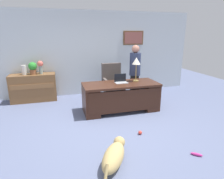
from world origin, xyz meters
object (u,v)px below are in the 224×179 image
potted_plant (33,68)px  laptop (121,81)px  person_standing (135,73)px  vase_empty (24,70)px  armchair (113,84)px  desk (121,96)px  dog_toy_bone (196,154)px  desk_lamp (136,62)px  dog_toy_ball (140,133)px  credenza (34,88)px  vase_with_flowers (40,66)px  dog_lying (114,155)px

potted_plant → laptop: bearing=-31.3°
person_standing → vase_empty: 3.25m
armchair → desk: bearing=-93.0°
potted_plant → dog_toy_bone: size_ratio=1.86×
desk_lamp → dog_toy_ball: desk_lamp is taller
credenza → vase_with_flowers: 0.71m
dog_lying → potted_plant: bearing=112.4°
vase_empty → person_standing: bearing=-15.1°
person_standing → laptop: person_standing is taller
dog_lying → desk_lamp: (1.26, 2.20, 1.10)m
credenza → laptop: bearing=-30.9°
laptop → vase_with_flowers: (-2.06, 1.39, 0.27)m
credenza → person_standing: 3.09m
person_standing → desk_lamp: (-0.18, -0.50, 0.39)m
laptop → dog_toy_ball: (-0.04, -1.41, -0.77)m
vase_empty → potted_plant: bearing=0.0°
desk_lamp → vase_empty: size_ratio=2.29×
potted_plant → dog_toy_ball: bearing=-51.4°
armchair → desk_lamp: (0.41, -0.84, 0.76)m
person_standing → vase_empty: bearing=164.9°
credenza → vase_with_flowers: bearing=0.3°
person_standing → vase_with_flowers: (-2.68, 0.85, 0.21)m
laptop → desk_lamp: bearing=5.9°
dog_lying → dog_toy_bone: size_ratio=4.22×
desk → credenza: credenza is taller
armchair → vase_empty: armchair is taller
dog_lying → potted_plant: potted_plant is taller
desk_lamp → armchair: bearing=116.0°
desk → vase_with_flowers: 2.61m
armchair → dog_lying: 3.18m
armchair → dog_toy_ball: 2.34m
credenza → vase_empty: 0.59m
armchair → person_standing: size_ratio=0.66×
desk → dog_toy_bone: size_ratio=10.16×
dog_lying → vase_with_flowers: size_ratio=2.08×
armchair → potted_plant: size_ratio=3.09×
vase_with_flowers → desk: bearing=-36.1°
person_standing → desk_lamp: 0.66m
desk_lamp → potted_plant: desk_lamp is taller
laptop → vase_with_flowers: bearing=146.0°
vase_with_flowers → potted_plant: bearing=180.0°
desk_lamp → vase_empty: bearing=155.6°
desk_lamp → dog_toy_ball: (-0.48, -1.46, -1.22)m
desk → potted_plant: size_ratio=5.45×
vase_empty → dog_toy_ball: 3.85m
person_standing → desk: bearing=-134.7°
desk_lamp → dog_toy_bone: desk_lamp is taller
dog_lying → laptop: size_ratio=2.54×
armchair → dog_toy_ball: size_ratio=14.37×
vase_with_flowers → potted_plant: vase_with_flowers is taller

